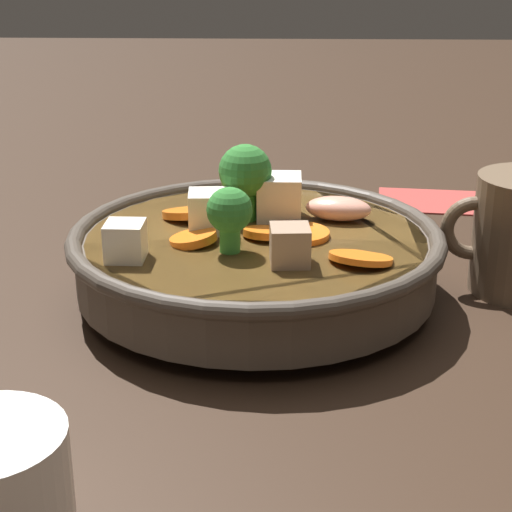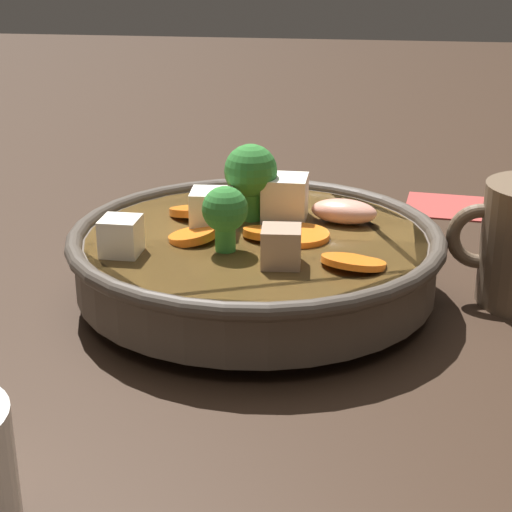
# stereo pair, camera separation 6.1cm
# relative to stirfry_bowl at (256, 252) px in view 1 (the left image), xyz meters

# --- Properties ---
(ground_plane) EXTENTS (3.00, 3.00, 0.00)m
(ground_plane) POSITION_rel_stirfry_bowl_xyz_m (-0.00, 0.00, -0.04)
(ground_plane) COLOR black
(stirfry_bowl) EXTENTS (0.27, 0.27, 0.10)m
(stirfry_bowl) POSITION_rel_stirfry_bowl_xyz_m (0.00, 0.00, 0.00)
(stirfry_bowl) COLOR #51473D
(stirfry_bowl) RESTS_ON ground_plane
(napkin) EXTENTS (0.12, 0.09, 0.00)m
(napkin) POSITION_rel_stirfry_bowl_xyz_m (-0.17, -0.23, -0.03)
(napkin) COLOR #A33833
(napkin) RESTS_ON ground_plane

